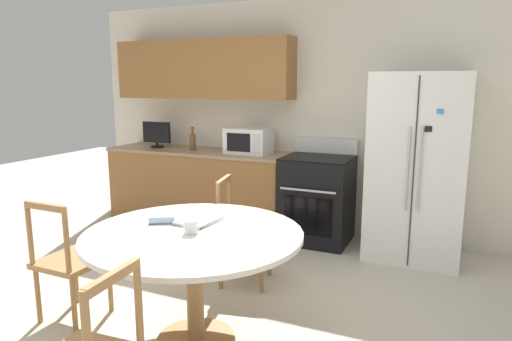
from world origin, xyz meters
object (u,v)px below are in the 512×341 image
Objects in this scene: microwave at (249,141)px; dining_chair_left at (69,262)px; dining_chair_far at (242,233)px; counter_bottle at (193,141)px; countertop_tv at (157,134)px; oven_range at (317,198)px; refrigerator at (417,167)px; candle_glass at (191,228)px.

microwave is 0.54× the size of dining_chair_left.
dining_chair_far is (0.55, -1.30, -0.61)m from microwave.
counter_bottle is 1.87m from dining_chair_far.
countertop_tv is (-1.25, -0.01, 0.03)m from microwave.
microwave reaches higher than oven_range.
refrigerator is 2.53m from counter_bottle.
dining_chair_far is at bearing -45.06° from counter_bottle.
oven_range is at bearing 86.16° from candle_glass.
microwave is (-1.81, 0.07, 0.15)m from refrigerator.
counter_bottle reaches higher than oven_range.
counter_bottle is 3.08× the size of candle_glass.
microwave is 1.77× the size of counter_bottle.
dining_chair_far is at bearing -35.73° from countertop_tv.
counter_bottle is 2.65m from candle_glass.
oven_range is at bearing 177.14° from refrigerator.
refrigerator reaches higher than dining_chair_far.
countertop_tv is (-3.06, 0.07, 0.18)m from refrigerator.
dining_chair_far is (-1.27, -1.22, -0.46)m from refrigerator.
microwave is 2.47m from dining_chair_left.
dining_chair_far is (1.79, -1.29, -0.63)m from countertop_tv.
oven_range is at bearing -1.76° from microwave.
oven_range is at bearing 65.25° from dining_chair_left.
refrigerator is at bearing 48.18° from dining_chair_left.
microwave is at bearing -169.06° from dining_chair_far.
dining_chair_far is at bearing -136.02° from refrigerator.
countertop_tv is 2.30m from dining_chair_far.
countertop_tv reaches higher than counter_bottle.
dining_chair_left is (0.41, -2.34, -0.57)m from counter_bottle.
dining_chair_left and dining_chair_far have the same top height.
microwave reaches higher than dining_chair_left.
counter_bottle is (-2.53, 0.04, 0.11)m from refrigerator.
candle_glass is (0.12, -0.99, 0.36)m from dining_chair_far.
countertop_tv is at bearing 130.05° from candle_glass.
countertop_tv reaches higher than candle_glass.
dining_chair_left is (-0.30, -2.37, -0.61)m from microwave.
countertop_tv is at bearing -137.59° from dining_chair_far.
countertop_tv reaches higher than dining_chair_left.
counter_bottle reaches higher than candle_glass.
dining_chair_left is 1.37m from dining_chair_far.
oven_range is 3.93× the size of counter_bottle.
candle_glass is at bearing -49.95° from countertop_tv.
candle_glass is (0.97, 0.08, 0.36)m from dining_chair_left.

